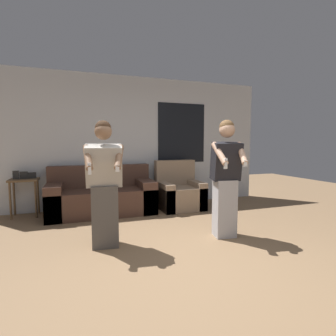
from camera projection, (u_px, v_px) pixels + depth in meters
ground_plane at (197, 272)px, 2.69m from camera, size 14.00×14.00×0.00m
wall_back at (134, 142)px, 5.53m from camera, size 5.84×0.07×2.70m
couch at (102, 197)px, 4.94m from camera, size 1.93×0.88×0.89m
armchair at (179, 193)px, 5.36m from camera, size 0.85×0.81×0.97m
side_table at (24, 185)px, 4.69m from camera, size 0.48×0.38×0.84m
person_left at (104, 185)px, 3.27m from camera, size 0.50×0.54×1.60m
person_right at (226, 178)px, 3.64m from camera, size 0.44×0.52×1.64m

